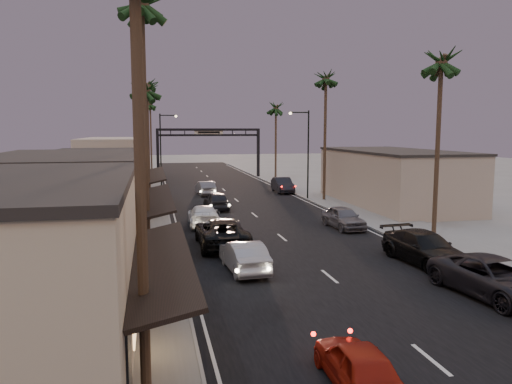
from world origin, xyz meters
name	(u,v)px	position (x,y,z in m)	size (l,w,h in m)	color
ground	(248,209)	(0.00, 40.00, 0.00)	(200.00, 200.00, 0.00)	slate
road	(238,202)	(0.00, 45.00, 0.00)	(14.00, 120.00, 0.02)	black
sidewalk_left	(141,195)	(-9.50, 52.00, 0.06)	(5.00, 92.00, 0.12)	slate
sidewalk_right	(308,190)	(9.50, 52.00, 0.06)	(5.00, 92.00, 0.12)	slate
storefront_mid	(68,207)	(-13.00, 26.00, 2.75)	(8.00, 14.00, 5.50)	gray
storefront_far	(97,183)	(-13.00, 42.00, 2.50)	(8.00, 16.00, 5.00)	beige
storefront_dist	(115,161)	(-13.00, 65.00, 3.00)	(8.00, 20.00, 6.00)	gray
building_right	(393,179)	(14.00, 40.00, 2.50)	(8.00, 18.00, 5.00)	gray
arch	(209,140)	(0.00, 70.00, 5.53)	(15.20, 0.40, 7.27)	black
streetlight_right	(306,147)	(6.92, 45.00, 5.33)	(2.13, 0.30, 9.00)	black
streetlight_left	(163,144)	(-6.92, 58.00, 5.33)	(2.13, 0.30, 9.00)	black
palm_lc	(146,85)	(-8.60, 36.00, 10.47)	(3.20, 3.20, 12.20)	#38281C
palm_ld	(147,82)	(-8.60, 55.00, 12.42)	(3.20, 3.20, 14.20)	#38281C
palm_ra	(442,55)	(8.60, 24.00, 11.44)	(3.20, 3.20, 13.20)	#38281C
palm_rb	(326,75)	(8.60, 44.00, 12.42)	(3.20, 3.20, 14.20)	#38281C
palm_rc	(276,105)	(8.60, 64.00, 10.47)	(3.20, 3.20, 12.20)	#38281C
palm_far	(150,102)	(-8.30, 78.00, 11.44)	(3.20, 3.20, 13.20)	#38281C
oncoming_red	(357,364)	(-2.90, 8.93, 0.67)	(1.57, 3.91, 1.33)	maroon
oncoming_pickup	(222,232)	(-4.25, 26.32, 0.87)	(2.90, 6.28, 1.75)	black
oncoming_silver	(244,256)	(-3.89, 20.82, 0.77)	(1.64, 4.69, 1.55)	#97979C
oncoming_white	(204,216)	(-4.64, 33.09, 0.78)	(2.18, 5.37, 1.56)	white
oncoming_dgrey	(216,201)	(-2.73, 40.54, 0.80)	(1.90, 4.72, 1.61)	black
oncoming_grey_far	(205,188)	(-2.64, 50.57, 0.77)	(1.62, 4.65, 1.53)	#58575D
curbside_near	(495,278)	(5.81, 14.71, 0.84)	(2.80, 6.07, 1.69)	black
curbside_black	(425,248)	(5.75, 20.21, 0.85)	(2.37, 5.83, 1.69)	black
curbside_grey	(344,218)	(5.15, 30.14, 0.79)	(1.87, 4.64, 1.58)	#56555B
curbside_far	(283,185)	(6.20, 51.20, 0.85)	(1.79, 5.14, 1.69)	black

